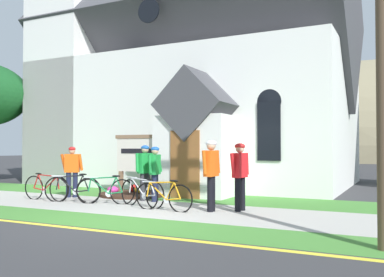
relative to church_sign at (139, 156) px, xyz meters
The scene contains 18 objects.
ground 2.87m from the church_sign, 14.59° to the right, with size 140.00×140.00×0.00m, color #333335.
sidewalk_slab 2.86m from the church_sign, 101.01° to the right, with size 32.00×2.79×0.01m, color #A8A59E.
grass_verge 4.84m from the church_sign, 96.01° to the right, with size 32.00×1.46×0.01m, color #427F33.
church_lawn 1.39m from the church_sign, 163.81° to the left, with size 24.00×2.51×0.01m, color #427F33.
church_building 6.52m from the church_sign, 100.26° to the left, with size 13.46×10.27×14.48m.
church_sign is the anchor object (origin of this frame).
flower_bed 1.27m from the church_sign, 92.62° to the right, with size 2.21×2.21×0.34m.
bicycle_black 2.60m from the church_sign, 78.67° to the right, with size 1.64×0.54×0.82m.
bicycle_silver 3.90m from the church_sign, 47.17° to the right, with size 1.69×0.16×0.80m.
bicycle_red 3.11m from the church_sign, 123.19° to the right, with size 1.74×0.08×0.83m.
bicycle_orange 2.71m from the church_sign, 104.13° to the right, with size 1.66×0.54×0.85m.
bicycle_yellow 3.06m from the church_sign, 54.76° to the right, with size 1.69×0.55×0.79m.
cyclist_in_green_jersey 4.74m from the church_sign, 24.93° to the right, with size 0.30×0.73×1.67m.
cyclist_in_red_jersey 2.18m from the church_sign, 132.44° to the right, with size 0.60×0.43×1.60m.
cyclist_in_blue_jersey 2.00m from the church_sign, 42.72° to the right, with size 0.29×0.74×1.60m.
cyclist_in_orange_jersey 4.41m from the church_sign, 33.00° to the right, with size 0.29×0.76×1.75m.
cyclist_in_yellow_jersey 1.66m from the church_sign, 49.93° to the right, with size 0.31×0.70×1.64m.
distant_hill 55.54m from the church_sign, 87.21° to the left, with size 95.46×43.99×27.88m, color #847A5B.
Camera 1 is at (5.45, -7.30, 1.55)m, focal length 39.98 mm.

